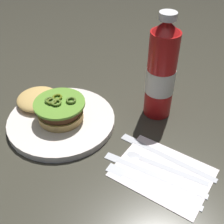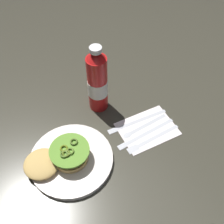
# 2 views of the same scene
# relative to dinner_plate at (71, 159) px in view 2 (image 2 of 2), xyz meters

# --- Properties ---
(ground_plane) EXTENTS (3.00, 3.00, 0.00)m
(ground_plane) POSITION_rel_dinner_plate_xyz_m (-0.14, 0.10, -0.01)
(ground_plane) COLOR #39372C
(dinner_plate) EXTENTS (0.25, 0.25, 0.02)m
(dinner_plate) POSITION_rel_dinner_plate_xyz_m (0.00, 0.00, 0.00)
(dinner_plate) COLOR silver
(dinner_plate) RESTS_ON ground_plane
(burger_sandwich) EXTENTS (0.19, 0.13, 0.05)m
(burger_sandwich) POSITION_rel_dinner_plate_xyz_m (0.03, -0.01, 0.03)
(burger_sandwich) COLOR tan
(burger_sandwich) RESTS_ON dinner_plate
(ketchup_bottle) EXTENTS (0.07, 0.07, 0.25)m
(ketchup_bottle) POSITION_rel_dinner_plate_xyz_m (-0.18, -0.15, 0.10)
(ketchup_bottle) COLOR red
(ketchup_bottle) RESTS_ON ground_plane
(napkin) EXTENTS (0.19, 0.15, 0.00)m
(napkin) POSITION_rel_dinner_plate_xyz_m (-0.26, 0.02, -0.01)
(napkin) COLOR white
(napkin) RESTS_ON ground_plane
(steak_knife) EXTENTS (0.22, 0.03, 0.00)m
(steak_knife) POSITION_rel_dinner_plate_xyz_m (-0.24, -0.03, -0.00)
(steak_knife) COLOR silver
(steak_knife) RESTS_ON napkin
(spoon_utensil) EXTENTS (0.18, 0.03, 0.00)m
(spoon_utensil) POSITION_rel_dinner_plate_xyz_m (-0.24, 0.01, -0.00)
(spoon_utensil) COLOR silver
(spoon_utensil) RESTS_ON napkin
(butter_knife) EXTENTS (0.22, 0.02, 0.00)m
(butter_knife) POSITION_rel_dinner_plate_xyz_m (-0.24, 0.03, -0.00)
(butter_knife) COLOR silver
(butter_knife) RESTS_ON napkin
(fork_utensil) EXTENTS (0.19, 0.02, 0.00)m
(fork_utensil) POSITION_rel_dinner_plate_xyz_m (-0.24, 0.06, -0.00)
(fork_utensil) COLOR silver
(fork_utensil) RESTS_ON napkin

